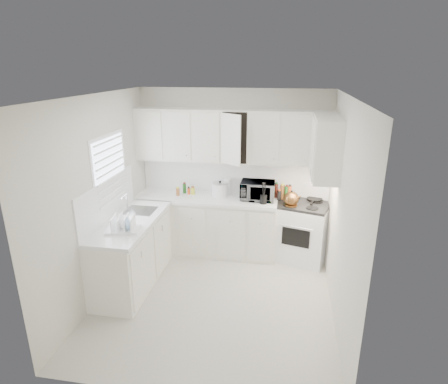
% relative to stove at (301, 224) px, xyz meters
% --- Properties ---
extents(floor, '(3.20, 3.20, 0.00)m').
position_rel_stove_xyz_m(floor, '(-1.11, -1.30, -0.60)').
color(floor, beige).
rests_on(floor, ground).
extents(ceiling, '(3.20, 3.20, 0.00)m').
position_rel_stove_xyz_m(ceiling, '(-1.11, -1.30, 2.00)').
color(ceiling, white).
rests_on(ceiling, ground).
extents(wall_back, '(3.00, 0.00, 3.00)m').
position_rel_stove_xyz_m(wall_back, '(-1.11, 0.30, 0.70)').
color(wall_back, silver).
rests_on(wall_back, ground).
extents(wall_front, '(3.00, 0.00, 3.00)m').
position_rel_stove_xyz_m(wall_front, '(-1.11, -2.90, 0.70)').
color(wall_front, silver).
rests_on(wall_front, ground).
extents(wall_left, '(0.00, 3.20, 3.20)m').
position_rel_stove_xyz_m(wall_left, '(-2.61, -1.30, 0.70)').
color(wall_left, silver).
rests_on(wall_left, ground).
extents(wall_right, '(0.00, 3.20, 3.20)m').
position_rel_stove_xyz_m(wall_right, '(0.39, -1.30, 0.70)').
color(wall_right, silver).
rests_on(wall_right, ground).
extents(window_blinds, '(0.06, 0.96, 1.06)m').
position_rel_stove_xyz_m(window_blinds, '(-2.59, -0.95, 0.95)').
color(window_blinds, white).
rests_on(window_blinds, wall_left).
extents(lower_cabinets_back, '(2.22, 0.60, 0.90)m').
position_rel_stove_xyz_m(lower_cabinets_back, '(-1.50, -0.00, -0.15)').
color(lower_cabinets_back, silver).
rests_on(lower_cabinets_back, floor).
extents(lower_cabinets_left, '(0.60, 1.60, 0.90)m').
position_rel_stove_xyz_m(lower_cabinets_left, '(-2.31, -1.10, -0.15)').
color(lower_cabinets_left, silver).
rests_on(lower_cabinets_left, floor).
extents(countertop_back, '(2.24, 0.64, 0.05)m').
position_rel_stove_xyz_m(countertop_back, '(-1.50, -0.01, 0.33)').
color(countertop_back, silver).
rests_on(countertop_back, lower_cabinets_back).
extents(countertop_left, '(0.64, 1.62, 0.05)m').
position_rel_stove_xyz_m(countertop_left, '(-2.30, -1.10, 0.33)').
color(countertop_left, silver).
rests_on(countertop_left, lower_cabinets_left).
extents(backsplash_back, '(2.98, 0.02, 0.55)m').
position_rel_stove_xyz_m(backsplash_back, '(-1.11, 0.29, 0.63)').
color(backsplash_back, white).
rests_on(backsplash_back, wall_back).
extents(backsplash_left, '(0.02, 1.60, 0.55)m').
position_rel_stove_xyz_m(backsplash_left, '(-2.60, -1.10, 0.63)').
color(backsplash_left, white).
rests_on(backsplash_left, wall_left).
extents(upper_cabinets_back, '(3.00, 0.33, 0.80)m').
position_rel_stove_xyz_m(upper_cabinets_back, '(-1.11, 0.13, 0.90)').
color(upper_cabinets_back, silver).
rests_on(upper_cabinets_back, wall_back).
extents(upper_cabinets_right, '(0.33, 0.90, 0.80)m').
position_rel_stove_xyz_m(upper_cabinets_right, '(0.22, -0.48, 0.90)').
color(upper_cabinets_right, silver).
rests_on(upper_cabinets_right, wall_right).
extents(sink, '(0.42, 0.38, 0.30)m').
position_rel_stove_xyz_m(sink, '(-2.30, -0.75, 0.47)').
color(sink, gray).
rests_on(sink, countertop_left).
extents(stove, '(0.92, 0.82, 1.19)m').
position_rel_stove_xyz_m(stove, '(0.00, 0.00, 0.00)').
color(stove, white).
rests_on(stove, floor).
extents(tea_kettle, '(0.34, 0.32, 0.26)m').
position_rel_stove_xyz_m(tea_kettle, '(-0.18, -0.16, 0.47)').
color(tea_kettle, brown).
rests_on(tea_kettle, stove).
extents(frying_pan, '(0.33, 0.45, 0.04)m').
position_rel_stove_xyz_m(frying_pan, '(0.18, 0.16, 0.37)').
color(frying_pan, black).
rests_on(frying_pan, stove).
extents(microwave, '(0.52, 0.29, 0.35)m').
position_rel_stove_xyz_m(microwave, '(-0.70, 0.01, 0.53)').
color(microwave, gray).
rests_on(microwave, countertop_back).
extents(rice_cooker, '(0.26, 0.26, 0.25)m').
position_rel_stove_xyz_m(rice_cooker, '(-1.29, 0.07, 0.48)').
color(rice_cooker, white).
rests_on(rice_cooker, countertop_back).
extents(paper_towel, '(0.12, 0.12, 0.27)m').
position_rel_stove_xyz_m(paper_towel, '(-1.19, 0.19, 0.49)').
color(paper_towel, white).
rests_on(paper_towel, countertop_back).
extents(utensil_crock, '(0.12, 0.12, 0.34)m').
position_rel_stove_xyz_m(utensil_crock, '(-0.59, -0.16, 0.52)').
color(utensil_crock, black).
rests_on(utensil_crock, countertop_back).
extents(dish_rack, '(0.45, 0.37, 0.22)m').
position_rel_stove_xyz_m(dish_rack, '(-2.26, -1.43, 0.46)').
color(dish_rack, white).
rests_on(dish_rack, countertop_left).
extents(spice_left_0, '(0.06, 0.06, 0.13)m').
position_rel_stove_xyz_m(spice_left_0, '(-1.96, 0.12, 0.42)').
color(spice_left_0, '#9B582A').
rests_on(spice_left_0, countertop_back).
extents(spice_left_1, '(0.06, 0.06, 0.13)m').
position_rel_stove_xyz_m(spice_left_1, '(-1.89, 0.03, 0.42)').
color(spice_left_1, '#206222').
rests_on(spice_left_1, countertop_back).
extents(spice_left_2, '(0.06, 0.06, 0.13)m').
position_rel_stove_xyz_m(spice_left_2, '(-1.81, 0.12, 0.42)').
color(spice_left_2, '#D4491C').
rests_on(spice_left_2, countertop_back).
extents(spice_left_3, '(0.06, 0.06, 0.13)m').
position_rel_stove_xyz_m(spice_left_3, '(-1.74, 0.03, 0.42)').
color(spice_left_3, yellow).
rests_on(spice_left_3, countertop_back).
extents(sauce_right_0, '(0.06, 0.06, 0.19)m').
position_rel_stove_xyz_m(sauce_right_0, '(-0.53, 0.16, 0.45)').
color(sauce_right_0, '#D4491C').
rests_on(sauce_right_0, countertop_back).
extents(sauce_right_1, '(0.06, 0.06, 0.19)m').
position_rel_stove_xyz_m(sauce_right_1, '(-0.48, 0.10, 0.45)').
color(sauce_right_1, yellow).
rests_on(sauce_right_1, countertop_back).
extents(sauce_right_2, '(0.06, 0.06, 0.19)m').
position_rel_stove_xyz_m(sauce_right_2, '(-0.42, 0.16, 0.45)').
color(sauce_right_2, '#571F18').
rests_on(sauce_right_2, countertop_back).
extents(sauce_right_3, '(0.06, 0.06, 0.19)m').
position_rel_stove_xyz_m(sauce_right_3, '(-0.37, 0.10, 0.45)').
color(sauce_right_3, black).
rests_on(sauce_right_3, countertop_back).
extents(sauce_right_4, '(0.06, 0.06, 0.19)m').
position_rel_stove_xyz_m(sauce_right_4, '(-0.31, 0.16, 0.45)').
color(sauce_right_4, '#9B582A').
rests_on(sauce_right_4, countertop_back).
extents(sauce_right_5, '(0.06, 0.06, 0.19)m').
position_rel_stove_xyz_m(sauce_right_5, '(-0.26, 0.10, 0.45)').
color(sauce_right_5, '#206222').
rests_on(sauce_right_5, countertop_back).
extents(sauce_right_6, '(0.06, 0.06, 0.19)m').
position_rel_stove_xyz_m(sauce_right_6, '(-0.20, 0.16, 0.45)').
color(sauce_right_6, '#D4491C').
rests_on(sauce_right_6, countertop_back).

